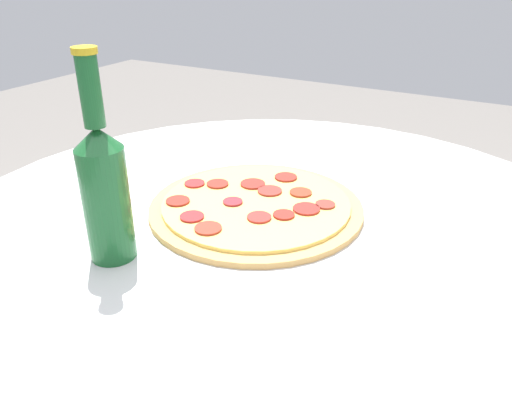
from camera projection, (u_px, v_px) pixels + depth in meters
table at (275, 323)px, 0.87m from camera, size 1.10×1.10×0.76m
pizza at (256, 206)px, 0.82m from camera, size 0.35×0.35×0.02m
beer_bottle at (104, 187)px, 0.65m from camera, size 0.06×0.06×0.28m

